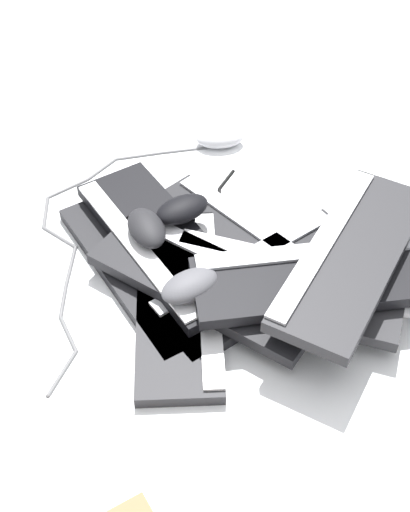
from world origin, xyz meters
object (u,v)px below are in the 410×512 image
Objects in this scene: keyboard_4 at (207,281)px; mouse_4 at (406,302)px; keyboard_3 at (144,266)px; keyboard_5 at (281,286)px; mouse_1 at (220,138)px; keyboard_0 at (180,299)px; mouse_0 at (146,228)px; keyboard_8 at (161,241)px; mouse_2 at (190,286)px; keyboard_2 at (238,247)px; keyboard_6 at (316,278)px; mouse_3 at (182,209)px; keyboard_7 at (351,256)px; keyboard_1 at (263,281)px.

mouse_4 is (-0.12, 0.35, -0.02)m from keyboard_4.
keyboard_3 is 0.97× the size of keyboard_4.
mouse_1 is at bearing -144.38° from keyboard_5.
mouse_0 is at bearing -128.16° from keyboard_0.
keyboard_8 is at bearing 163.96° from keyboard_3.
mouse_0 and mouse_2 have the same top height.
keyboard_2 is 0.35m from mouse_1.
keyboard_0 is 1.02× the size of keyboard_6.
keyboard_4 is 0.14m from keyboard_8.
mouse_2 is 0.40m from mouse_4.
keyboard_7 is at bearing 121.56° from mouse_3.
mouse_1 is at bearing -130.49° from keyboard_7.
keyboard_5 is at bearing -83.49° from mouse_1.
keyboard_0 is 0.13m from keyboard_8.
mouse_4 is (0.02, 0.34, 0.01)m from keyboard_2.
keyboard_3 is at bearing -116.75° from mouse_1.
keyboard_3 is at bearing -81.78° from keyboard_6.
keyboard_1 is at bearing -86.15° from mouse_1.
keyboard_0 is at bearing 41.40° from keyboard_8.
mouse_0 is (-0.01, -0.27, 0.04)m from keyboard_5.
keyboard_7 is (-0.05, 0.05, 0.03)m from keyboard_6.
mouse_2 is at bearing 63.58° from keyboard_3.
mouse_1 is 0.32m from mouse_3.
mouse_2 is (0.11, -0.20, 0.01)m from keyboard_6.
mouse_4 is (-0.15, 0.39, 0.01)m from keyboard_0.
mouse_4 reaches higher than keyboard_3.
keyboard_7 is 0.36m from keyboard_8.
keyboard_8 is at bearing -82.60° from keyboard_7.
mouse_4 is (-0.07, 0.22, -0.02)m from keyboard_5.
mouse_0 reaches higher than mouse_4.
keyboard_7 reaches higher than keyboard_8.
mouse_1 and mouse_4 have the same top height.
keyboard_0 is 0.11m from keyboard_3.
keyboard_4 is 1.02× the size of keyboard_5.
mouse_4 is at bearing 148.55° from mouse_2.
mouse_2 is at bearing 62.79° from mouse_3.
keyboard_4 is (0.07, -0.09, 0.03)m from keyboard_1.
mouse_0 is at bearing -85.60° from keyboard_1.
mouse_3 is at bearing -102.65° from keyboard_6.
mouse_2 reaches higher than keyboard_6.
mouse_3 is (-0.17, -0.09, 0.00)m from mouse_2.
keyboard_5 is 0.17m from mouse_2.
keyboard_3 is 0.33m from keyboard_6.
keyboard_5 is (-0.04, 0.13, 0.00)m from keyboard_4.
keyboard_6 is (0.07, 0.18, 0.06)m from keyboard_2.
keyboard_7 is at bearing 52.14° from mouse_0.
mouse_1 is 1.00× the size of mouse_4.
mouse_0 reaches higher than keyboard_4.
keyboard_0 is 0.17m from keyboard_2.
mouse_1 is at bearing -166.23° from keyboard_0.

